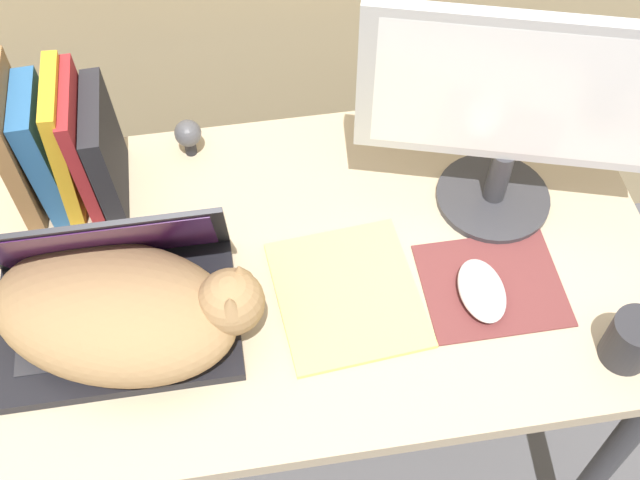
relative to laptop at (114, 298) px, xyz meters
The scene contains 10 objects.
desk 0.22m from the laptop, 15.80° to the left, with size 1.34×0.63×0.74m.
laptop is the anchor object (origin of this frame).
cat 0.05m from the laptop, 66.54° to the right, with size 0.48×0.33×0.14m.
external_monitor 0.65m from the laptop, 11.48° to the left, with size 0.45×0.19×0.37m.
mousepad 0.57m from the laptop, ahead, with size 0.21×0.18×0.00m.
computer_mouse 0.54m from the laptop, ahead, with size 0.07×0.11×0.03m.
book_row 0.26m from the laptop, 104.66° to the left, with size 0.16×0.17×0.26m.
notepad 0.34m from the laptop, ahead, with size 0.23×0.25×0.01m.
webcam 0.33m from the laptop, 67.71° to the left, with size 0.05×0.05×0.07m.
mug 0.74m from the laptop, 14.20° to the right, with size 0.11×0.07×0.08m.
Camera 1 is at (0.03, -0.38, 1.77)m, focal length 45.00 mm.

